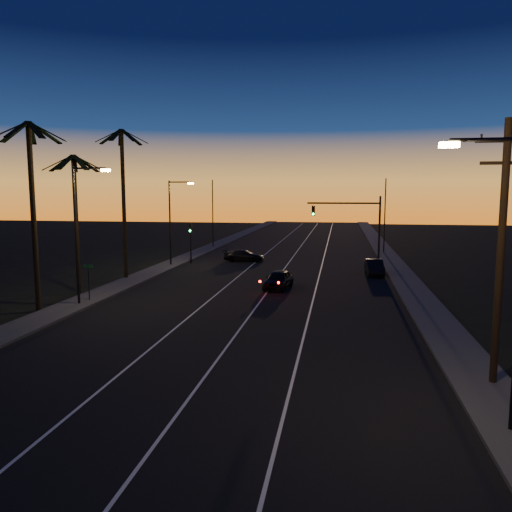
% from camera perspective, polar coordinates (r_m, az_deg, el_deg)
% --- Properties ---
extents(road, '(20.00, 170.00, 0.01)m').
position_cam_1_polar(road, '(40.62, 1.33, -3.12)').
color(road, black).
rests_on(road, ground).
extents(sidewalk_left, '(2.40, 170.00, 0.16)m').
position_cam_1_polar(sidewalk_left, '(43.61, -13.41, -2.50)').
color(sidewalk_left, '#343432').
rests_on(sidewalk_left, ground).
extents(sidewalk_right, '(2.40, 170.00, 0.16)m').
position_cam_1_polar(sidewalk_right, '(40.58, 17.21, -3.36)').
color(sidewalk_right, '#343432').
rests_on(sidewalk_right, ground).
extents(lane_stripe_left, '(0.12, 160.00, 0.01)m').
position_cam_1_polar(lane_stripe_left, '(41.15, -2.82, -2.98)').
color(lane_stripe_left, silver).
rests_on(lane_stripe_left, road).
extents(lane_stripe_mid, '(0.12, 160.00, 0.01)m').
position_cam_1_polar(lane_stripe_mid, '(40.55, 2.03, -3.13)').
color(lane_stripe_mid, silver).
rests_on(lane_stripe_mid, road).
extents(lane_stripe_right, '(0.12, 160.00, 0.01)m').
position_cam_1_polar(lane_stripe_right, '(40.25, 6.98, -3.26)').
color(lane_stripe_right, silver).
rests_on(lane_stripe_right, road).
extents(palm_near, '(4.25, 4.16, 11.53)m').
position_cam_1_polar(palm_near, '(33.07, -24.20, 6.18)').
color(palm_near, black).
rests_on(palm_near, ground).
extents(palm_mid, '(4.25, 4.16, 10.03)m').
position_cam_1_polar(palm_mid, '(38.52, -19.93, 5.23)').
color(palm_mid, black).
rests_on(palm_mid, ground).
extents(palm_far, '(4.25, 4.16, 12.53)m').
position_cam_1_polar(palm_far, '(43.41, -14.93, 7.40)').
color(palm_far, black).
rests_on(palm_far, ground).
extents(streetlight_left_near, '(2.55, 0.26, 9.00)m').
position_cam_1_polar(streetlight_left_near, '(33.85, -19.49, 3.45)').
color(streetlight_left_near, black).
rests_on(streetlight_left_near, ground).
extents(streetlight_left_far, '(2.55, 0.26, 8.50)m').
position_cam_1_polar(streetlight_left_far, '(50.34, -9.49, 4.59)').
color(streetlight_left_far, black).
rests_on(streetlight_left_far, ground).
extents(streetlight_right_near, '(2.55, 0.26, 9.00)m').
position_cam_1_polar(streetlight_right_near, '(16.45, 27.16, -0.57)').
color(streetlight_right_near, black).
rests_on(streetlight_right_near, ground).
extents(street_sign, '(0.70, 0.06, 2.60)m').
position_cam_1_polar(street_sign, '(35.18, -18.59, -2.40)').
color(street_sign, black).
rests_on(street_sign, ground).
extents(utility_pole, '(2.20, 0.28, 10.00)m').
position_cam_1_polar(utility_pole, '(20.51, 26.21, 0.86)').
color(utility_pole, black).
rests_on(utility_pole, ground).
extents(signal_mast, '(7.10, 0.41, 7.00)m').
position_cam_1_polar(signal_mast, '(49.62, 11.23, 4.19)').
color(signal_mast, black).
rests_on(signal_mast, ground).
extents(signal_post, '(0.28, 0.37, 4.20)m').
position_cam_1_polar(signal_post, '(52.00, -7.49, 2.31)').
color(signal_post, black).
rests_on(signal_post, ground).
extents(far_pole_left, '(0.14, 0.14, 9.00)m').
position_cam_1_polar(far_pole_left, '(66.73, -4.97, 4.81)').
color(far_pole_left, black).
rests_on(far_pole_left, ground).
extents(far_pole_right, '(0.14, 0.14, 9.00)m').
position_cam_1_polar(far_pole_right, '(61.84, 14.50, 4.42)').
color(far_pole_right, black).
rests_on(far_pole_right, ground).
extents(lead_car, '(2.29, 4.76, 1.40)m').
position_cam_1_polar(lead_car, '(38.28, 2.58, -2.70)').
color(lead_car, black).
rests_on(lead_car, road).
extents(right_car, '(1.64, 4.23, 1.37)m').
position_cam_1_polar(right_car, '(45.83, 13.37, -1.25)').
color(right_car, black).
rests_on(right_car, road).
extents(cross_car, '(4.28, 1.75, 1.24)m').
position_cam_1_polar(cross_car, '(53.24, -1.42, 0.04)').
color(cross_car, black).
rests_on(cross_car, road).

